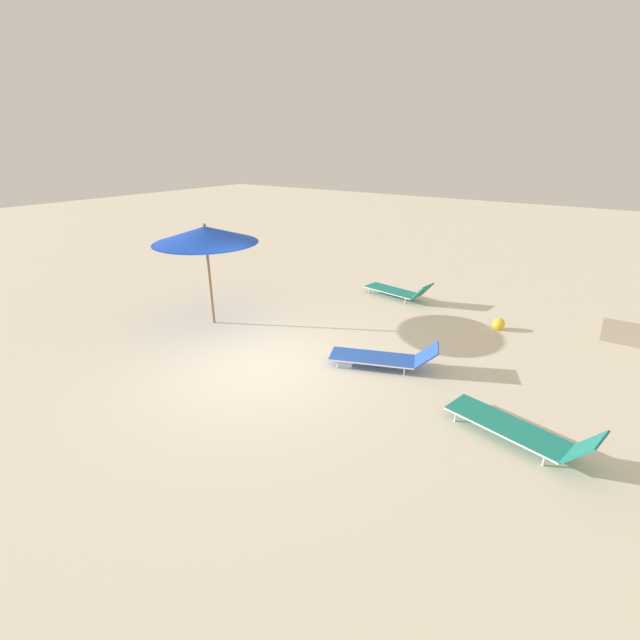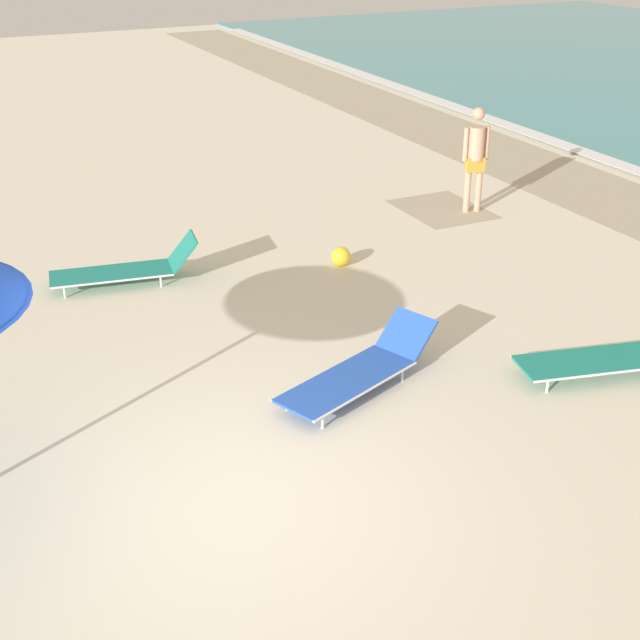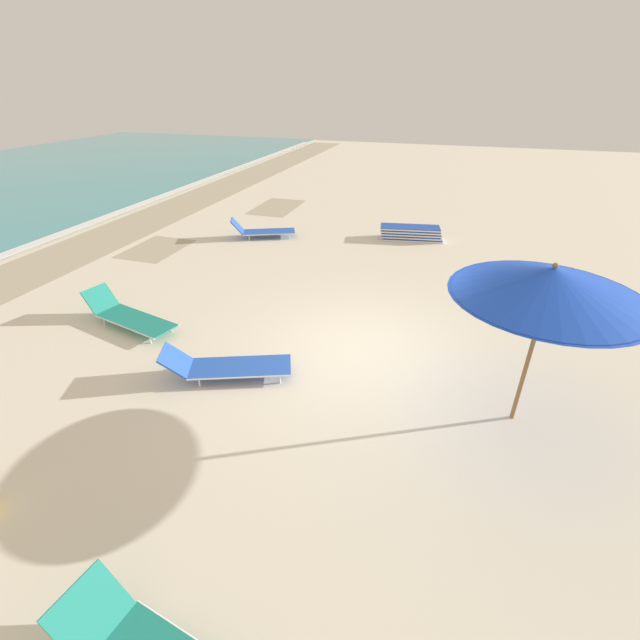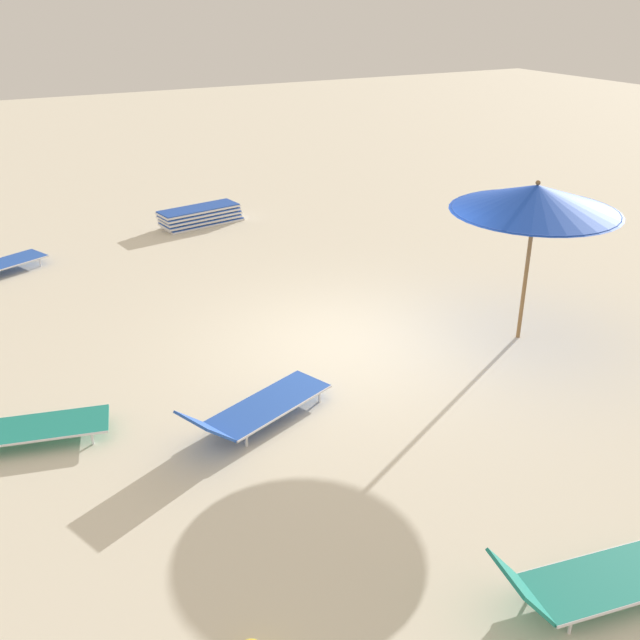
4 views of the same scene
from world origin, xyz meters
TOP-DOWN VIEW (x-y plane):
  - ground_plane at (0.00, 0.01)m, footprint 60.00×60.00m
  - beach_umbrella at (-0.98, -2.37)m, footprint 2.43×2.43m
  - lounger_stack at (6.78, 0.09)m, footprint 0.92×2.01m
  - sun_lounger_under_umbrella at (5.56, 4.60)m, footprint 1.35×2.04m
  - sun_lounger_near_water_left at (-1.33, 2.15)m, footprint 1.33×2.17m
  - sun_lounger_near_water_right at (-0.39, 4.87)m, footprint 1.07×2.20m

SIDE VIEW (x-z plane):
  - ground_plane at x=0.00m, z-range -0.16..0.00m
  - lounger_stack at x=6.78m, z-range 0.00..0.41m
  - sun_lounger_near_water_left at x=-1.33m, z-range -0.06..0.49m
  - sun_lounger_near_water_right at x=-0.39m, z-range -0.09..0.53m
  - sun_lounger_under_umbrella at x=5.56m, z-range -0.09..0.53m
  - beach_umbrella at x=-0.98m, z-range 0.96..3.42m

